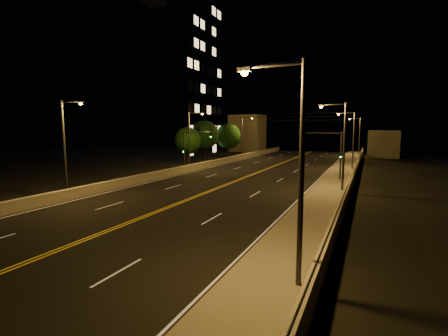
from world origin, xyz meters
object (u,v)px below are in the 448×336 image
at_px(tree_0, 187,141).
at_px(streetlight_3, 358,134).
at_px(streetlight_5, 191,136).
at_px(streetlight_6, 243,134).
at_px(traffic_signal_left, 190,146).
at_px(streetlight_0, 293,161).
at_px(streetlight_4, 66,142).
at_px(streetlight_2, 351,137).
at_px(tree_2, 228,136).
at_px(tree_1, 204,135).
at_px(streetlight_1, 341,141).
at_px(traffic_signal_right, 332,149).
at_px(building_tower, 154,82).

bearing_deg(tree_0, streetlight_3, 49.05).
distance_m(streetlight_5, streetlight_6, 21.36).
xyz_separation_m(streetlight_6, traffic_signal_left, (1.14, -23.50, -1.25)).
xyz_separation_m(streetlight_0, tree_0, (-25.77, 36.05, -0.94)).
height_order(streetlight_4, traffic_signal_left, streetlight_4).
bearing_deg(streetlight_2, traffic_signal_left, -151.75).
bearing_deg(traffic_signal_left, tree_2, 100.42).
height_order(streetlight_5, tree_2, streetlight_5).
relative_size(streetlight_5, tree_1, 1.11).
distance_m(streetlight_0, streetlight_4, 22.99).
xyz_separation_m(streetlight_6, tree_0, (-4.37, -15.05, -0.94)).
relative_size(streetlight_1, streetlight_3, 1.00).
relative_size(streetlight_3, tree_0, 1.34).
relative_size(streetlight_0, tree_0, 1.34).
relative_size(streetlight_2, streetlight_5, 1.00).
height_order(traffic_signal_right, tree_0, tree_0).
height_order(streetlight_5, traffic_signal_right, streetlight_5).
bearing_deg(building_tower, streetlight_3, 28.31).
distance_m(streetlight_1, streetlight_3, 45.28).
relative_size(streetlight_0, streetlight_2, 1.00).
height_order(traffic_signal_right, tree_2, tree_2).
relative_size(streetlight_3, building_tower, 0.26).
bearing_deg(tree_1, streetlight_0, -58.81).
distance_m(building_tower, tree_0, 19.45).
relative_size(streetlight_1, traffic_signal_left, 1.47).
distance_m(streetlight_4, tree_2, 42.24).
xyz_separation_m(streetlight_4, tree_2, (-3.07, 42.13, -0.44)).
height_order(streetlight_3, streetlight_5, same).
bearing_deg(traffic_signal_left, streetlight_0, -53.71).
relative_size(streetlight_2, streetlight_3, 1.00).
height_order(streetlight_0, tree_2, streetlight_0).
height_order(building_tower, tree_0, building_tower).
relative_size(streetlight_2, tree_0, 1.34).
bearing_deg(tree_1, tree_2, 66.66).
distance_m(streetlight_0, building_tower, 60.22).
height_order(building_tower, tree_1, building_tower).
distance_m(streetlight_0, tree_1, 52.17).
bearing_deg(tree_0, streetlight_0, -54.43).
distance_m(streetlight_5, traffic_signal_left, 2.73).
xyz_separation_m(traffic_signal_right, building_tower, (-37.19, 17.29, 11.81)).
xyz_separation_m(streetlight_5, tree_0, (-4.37, 6.31, -0.94)).
bearing_deg(tree_1, traffic_signal_left, -68.37).
distance_m(streetlight_0, streetlight_5, 36.64).
distance_m(streetlight_1, tree_0, 30.13).
xyz_separation_m(streetlight_0, traffic_signal_right, (-1.54, 27.59, -1.25)).
bearing_deg(traffic_signal_right, tree_0, 160.77).
height_order(streetlight_0, streetlight_3, same).
bearing_deg(tree_2, tree_1, -113.34).
height_order(streetlight_2, traffic_signal_left, streetlight_2).
height_order(streetlight_0, streetlight_2, same).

